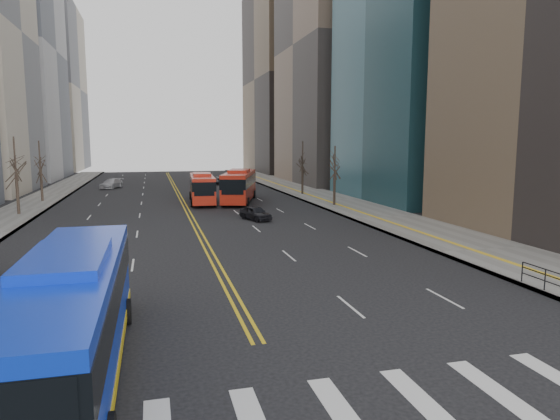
{
  "coord_description": "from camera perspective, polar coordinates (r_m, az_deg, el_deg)",
  "views": [
    {
      "loc": [
        -3.47,
        -11.42,
        7.11
      ],
      "look_at": [
        3.04,
        13.78,
        3.51
      ],
      "focal_mm": 32.0,
      "sensor_mm": 36.0,
      "label": 1
    }
  ],
  "objects": [
    {
      "name": "sidewalk_right",
      "position": [
        60.6,
        5.87,
        1.16
      ],
      "size": [
        7.0,
        130.0,
        0.15
      ],
      "primitive_type": "cube",
      "color": "slate",
      "rests_on": "ground"
    },
    {
      "name": "sidewalk_left",
      "position": [
        58.33,
        -27.27,
        0.06
      ],
      "size": [
        5.0,
        130.0,
        0.15
      ],
      "primitive_type": "cube",
      "color": "slate",
      "rests_on": "ground"
    },
    {
      "name": "crosswalk",
      "position": [
        13.89,
        2.25,
        -22.9
      ],
      "size": [
        26.7,
        4.0,
        0.01
      ],
      "color": "silver",
      "rests_on": "ground"
    },
    {
      "name": "centerline",
      "position": [
        66.89,
        -11.43,
        1.62
      ],
      "size": [
        0.55,
        100.0,
        0.01
      ],
      "color": "gold",
      "rests_on": "ground"
    },
    {
      "name": "office_towers",
      "position": [
        81.76,
        -12.37,
        19.57
      ],
      "size": [
        83.0,
        134.0,
        58.0
      ],
      "color": "gray",
      "rests_on": "ground"
    },
    {
      "name": "street_trees",
      "position": [
        46.18,
        -19.13,
        4.66
      ],
      "size": [
        35.2,
        47.2,
        7.6
      ],
      "color": "#31261E",
      "rests_on": "ground"
    },
    {
      "name": "blue_bus",
      "position": [
        16.44,
        -22.95,
        -10.82
      ],
      "size": [
        3.11,
        13.36,
        3.85
      ],
      "color": "#0D2FC7",
      "rests_on": "ground"
    },
    {
      "name": "red_bus_near",
      "position": [
        58.48,
        -8.91,
        2.71
      ],
      "size": [
        3.23,
        11.1,
        3.49
      ],
      "color": "#AB2112",
      "rests_on": "ground"
    },
    {
      "name": "red_bus_far",
      "position": [
        58.79,
        -4.67,
        2.98
      ],
      "size": [
        6.19,
        12.47,
        3.83
      ],
      "color": "#AB2112",
      "rests_on": "ground"
    },
    {
      "name": "car_dark_mid",
      "position": [
        45.29,
        -2.81,
        -0.35
      ],
      "size": [
        2.74,
        4.05,
        1.28
      ],
      "primitive_type": "imported",
      "rotation": [
        0.0,
        0.0,
        0.36
      ],
      "color": "black",
      "rests_on": "ground"
    },
    {
      "name": "car_silver",
      "position": [
        80.02,
        -18.72,
        2.88
      ],
      "size": [
        3.69,
        5.36,
        1.44
      ],
      "primitive_type": "imported",
      "rotation": [
        0.0,
        0.0,
        -0.37
      ],
      "color": "#AFAFB5",
      "rests_on": "ground"
    },
    {
      "name": "car_dark_far",
      "position": [
        83.81,
        -6.77,
        3.32
      ],
      "size": [
        3.15,
        4.3,
        1.09
      ],
      "primitive_type": "imported",
      "rotation": [
        0.0,
        0.0,
        -0.39
      ],
      "color": "black",
      "rests_on": "ground"
    }
  ]
}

